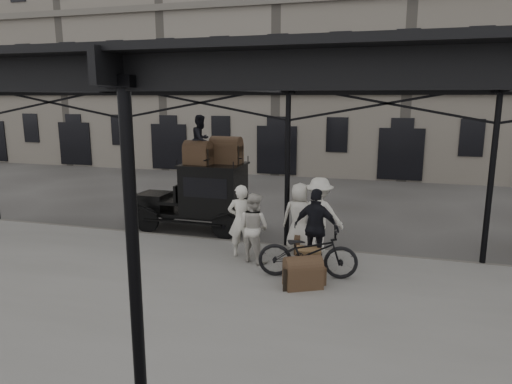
# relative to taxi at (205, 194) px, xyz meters

# --- Properties ---
(ground) EXTENTS (120.00, 120.00, 0.00)m
(ground) POSITION_rel_taxi_xyz_m (2.92, -3.17, -1.20)
(ground) COLOR #383533
(ground) RESTS_ON ground
(platform) EXTENTS (28.00, 8.00, 0.15)m
(platform) POSITION_rel_taxi_xyz_m (2.92, -5.17, -1.13)
(platform) COLOR slate
(platform) RESTS_ON ground
(canopy) EXTENTS (22.50, 9.00, 4.74)m
(canopy) POSITION_rel_taxi_xyz_m (2.92, -4.89, 3.39)
(canopy) COLOR black
(canopy) RESTS_ON ground
(building_frontage) EXTENTS (64.00, 8.00, 14.00)m
(building_frontage) POSITION_rel_taxi_xyz_m (2.92, 14.83, 5.80)
(building_frontage) COLOR slate
(building_frontage) RESTS_ON ground
(taxi) EXTENTS (3.65, 1.55, 2.18)m
(taxi) POSITION_rel_taxi_xyz_m (0.00, 0.00, 0.00)
(taxi) COLOR black
(taxi) RESTS_ON ground
(porter_left) EXTENTS (0.77, 0.59, 1.89)m
(porter_left) POSITION_rel_taxi_xyz_m (1.99, -2.37, -0.11)
(porter_left) COLOR silver
(porter_left) RESTS_ON platform
(porter_midleft) EXTENTS (1.04, 0.94, 1.75)m
(porter_midleft) POSITION_rel_taxi_xyz_m (2.40, -2.62, -0.18)
(porter_midleft) COLOR #BDB6AC
(porter_midleft) RESTS_ON platform
(porter_centre) EXTENTS (0.96, 0.69, 1.82)m
(porter_centre) POSITION_rel_taxi_xyz_m (3.31, -1.37, -0.15)
(porter_centre) COLOR beige
(porter_centre) RESTS_ON platform
(porter_official) EXTENTS (1.19, 0.66, 1.92)m
(porter_official) POSITION_rel_taxi_xyz_m (3.94, -2.52, -0.09)
(porter_official) COLOR black
(porter_official) RESTS_ON platform
(porter_right) EXTENTS (1.33, 0.81, 1.99)m
(porter_right) POSITION_rel_taxi_xyz_m (3.84, -1.37, -0.06)
(porter_right) COLOR silver
(porter_right) RESTS_ON platform
(bicycle) EXTENTS (2.36, 1.15, 1.19)m
(bicycle) POSITION_rel_taxi_xyz_m (3.88, -3.28, -0.46)
(bicycle) COLOR black
(bicycle) RESTS_ON platform
(porter_roof) EXTENTS (0.67, 0.81, 1.50)m
(porter_roof) POSITION_rel_taxi_xyz_m (-0.03, -0.10, 1.72)
(porter_roof) COLOR black
(porter_roof) RESTS_ON taxi
(steamer_trunk_roof_near) EXTENTS (0.89, 0.61, 0.61)m
(steamer_trunk_roof_near) POSITION_rel_taxi_xyz_m (-0.08, -0.25, 1.28)
(steamer_trunk_roof_near) COLOR #483521
(steamer_trunk_roof_near) RESTS_ON taxi
(steamer_trunk_roof_far) EXTENTS (0.98, 0.63, 0.70)m
(steamer_trunk_roof_far) POSITION_rel_taxi_xyz_m (0.67, 0.20, 1.33)
(steamer_trunk_roof_far) COLOR #483521
(steamer_trunk_roof_far) RESTS_ON taxi
(steamer_trunk_platform) EXTENTS (0.93, 0.80, 0.58)m
(steamer_trunk_platform) POSITION_rel_taxi_xyz_m (3.88, -3.88, -0.76)
(steamer_trunk_platform) COLOR #483521
(steamer_trunk_platform) RESTS_ON platform
(wicker_hamper) EXTENTS (0.65, 0.52, 0.50)m
(wicker_hamper) POSITION_rel_taxi_xyz_m (3.81, -2.76, -0.80)
(wicker_hamper) COLOR olive
(wicker_hamper) RESTS_ON platform
(suitcase_upright) EXTENTS (0.24, 0.62, 0.45)m
(suitcase_upright) POSITION_rel_taxi_xyz_m (3.32, -1.63, -0.83)
(suitcase_upright) COLOR #483521
(suitcase_upright) RESTS_ON platform
(suitcase_flat) EXTENTS (0.61, 0.39, 0.40)m
(suitcase_flat) POSITION_rel_taxi_xyz_m (4.07, -3.74, -0.85)
(suitcase_flat) COLOR #483521
(suitcase_flat) RESTS_ON platform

